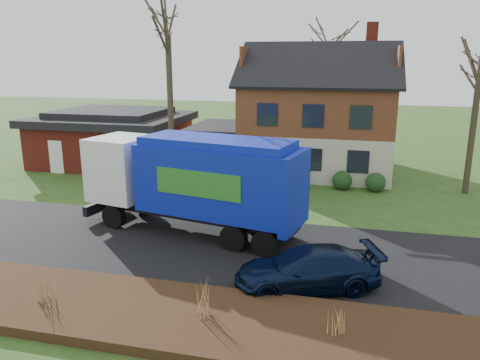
# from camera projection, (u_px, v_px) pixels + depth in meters

# --- Properties ---
(ground) EXTENTS (120.00, 120.00, 0.00)m
(ground) POSITION_uv_depth(u_px,v_px,m) (233.00, 250.00, 18.03)
(ground) COLOR #284818
(ground) RESTS_ON ground
(road) EXTENTS (80.00, 7.00, 0.02)m
(road) POSITION_uv_depth(u_px,v_px,m) (233.00, 249.00, 18.03)
(road) COLOR black
(road) RESTS_ON ground
(mulch_verge) EXTENTS (80.00, 3.50, 0.30)m
(mulch_verge) POSITION_uv_depth(u_px,v_px,m) (186.00, 318.00, 13.02)
(mulch_verge) COLOR black
(mulch_verge) RESTS_ON ground
(main_house) EXTENTS (12.95, 8.95, 9.26)m
(main_house) POSITION_uv_depth(u_px,v_px,m) (310.00, 108.00, 29.73)
(main_house) COLOR beige
(main_house) RESTS_ON ground
(ranch_house) EXTENTS (9.80, 8.20, 3.70)m
(ranch_house) POSITION_uv_depth(u_px,v_px,m) (113.00, 137.00, 32.53)
(ranch_house) COLOR maroon
(ranch_house) RESTS_ON ground
(garbage_truck) EXTENTS (9.90, 4.47, 4.11)m
(garbage_truck) POSITION_uv_depth(u_px,v_px,m) (195.00, 178.00, 19.22)
(garbage_truck) COLOR black
(garbage_truck) RESTS_ON ground
(silver_sedan) EXTENTS (4.96, 2.97, 1.54)m
(silver_sedan) POSITION_uv_depth(u_px,v_px,m) (225.00, 193.00, 22.74)
(silver_sedan) COLOR #ADAEB5
(silver_sedan) RESTS_ON ground
(navy_wagon) EXTENTS (5.00, 3.42, 1.34)m
(navy_wagon) POSITION_uv_depth(u_px,v_px,m) (307.00, 269.00, 14.85)
(navy_wagon) COLOR #0B1632
(navy_wagon) RESTS_ON ground
(tree_front_west) EXTENTS (3.93, 3.93, 11.67)m
(tree_front_west) POSITION_uv_depth(u_px,v_px,m) (167.00, 12.00, 25.89)
(tree_front_west) COLOR #3B3323
(tree_front_west) RESTS_ON ground
(tree_back) EXTENTS (3.49, 3.49, 11.05)m
(tree_back) POSITION_uv_depth(u_px,v_px,m) (328.00, 29.00, 34.58)
(tree_back) COLOR #433928
(tree_back) RESTS_ON ground
(grass_clump_west) EXTENTS (0.37, 0.30, 0.97)m
(grass_clump_west) POSITION_uv_depth(u_px,v_px,m) (46.00, 284.00, 13.65)
(grass_clump_west) COLOR #9A7644
(grass_clump_west) RESTS_ON mulch_verge
(grass_clump_mid) EXTENTS (0.37, 0.31, 1.04)m
(grass_clump_mid) POSITION_uv_depth(u_px,v_px,m) (204.00, 298.00, 12.79)
(grass_clump_mid) COLOR #B68150
(grass_clump_mid) RESTS_ON mulch_verge
(grass_clump_east) EXTENTS (0.34, 0.28, 0.84)m
(grass_clump_east) POSITION_uv_depth(u_px,v_px,m) (338.00, 318.00, 11.97)
(grass_clump_east) COLOR tan
(grass_clump_east) RESTS_ON mulch_verge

